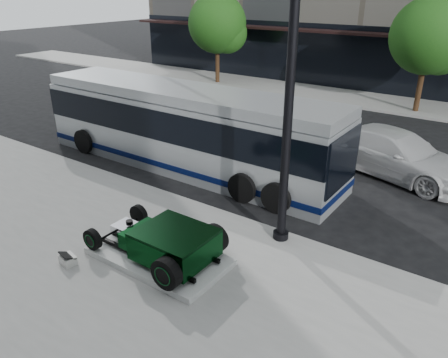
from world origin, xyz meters
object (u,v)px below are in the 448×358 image
Objects in this scene: hot_rod at (168,243)px; white_sedan at (396,154)px; lamppost at (288,112)px; transit_bus at (185,127)px.

hot_rod is 0.59× the size of white_sedan.
white_sedan is at bearing 72.71° from hot_rod.
white_sedan reaches higher than hot_rod.
white_sedan is (1.13, 6.31, -2.75)m from lamppost.
lamppost is 6.45m from transit_bus.
lamppost is 1.35× the size of white_sedan.
hot_rod is 6.56m from transit_bus.
white_sedan is (2.76, 8.87, 0.10)m from hot_rod.
transit_bus reaches higher than white_sedan.
transit_bus is at bearing 153.89° from lamppost.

